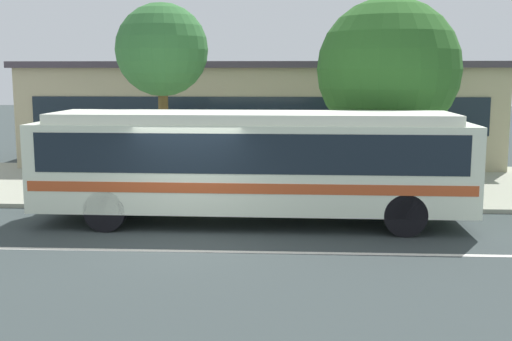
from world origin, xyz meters
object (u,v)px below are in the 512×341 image
(bus_stop_sign, at_px, (376,148))
(street_tree_mid_block, at_px, (388,70))
(street_tree_near_stop, at_px, (162,51))
(pedestrian_waiting_near_sign, at_px, (284,165))
(transit_bus, at_px, (253,159))

(bus_stop_sign, distance_m, street_tree_mid_block, 2.86)
(bus_stop_sign, xyz_separation_m, street_tree_near_stop, (-6.23, 1.71, 2.71))
(pedestrian_waiting_near_sign, bearing_deg, transit_bus, -106.82)
(pedestrian_waiting_near_sign, height_order, bus_stop_sign, bus_stop_sign)
(transit_bus, relative_size, street_tree_mid_block, 1.83)
(street_tree_near_stop, bearing_deg, street_tree_mid_block, 0.88)
(pedestrian_waiting_near_sign, xyz_separation_m, street_tree_near_stop, (-3.69, 1.13, 3.27))
(street_tree_near_stop, bearing_deg, bus_stop_sign, -15.35)
(transit_bus, distance_m, bus_stop_sign, 3.80)
(bus_stop_sign, bearing_deg, street_tree_near_stop, 164.65)
(transit_bus, height_order, pedestrian_waiting_near_sign, transit_bus)
(transit_bus, distance_m, street_tree_mid_block, 5.77)
(pedestrian_waiting_near_sign, relative_size, street_tree_mid_block, 0.29)
(bus_stop_sign, height_order, street_tree_near_stop, street_tree_near_stop)
(pedestrian_waiting_near_sign, bearing_deg, street_tree_mid_block, 21.86)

